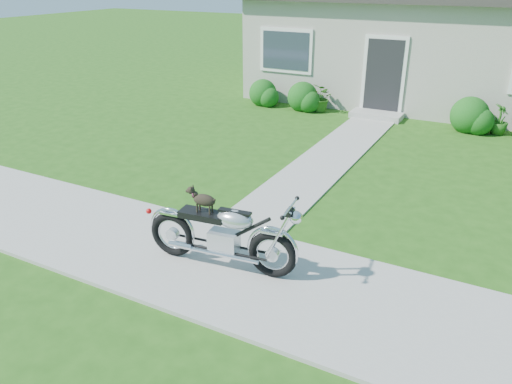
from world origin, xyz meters
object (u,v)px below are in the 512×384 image
house (462,29)px  potted_plant_left (322,98)px  motorcycle_with_dog (223,234)px  potted_plant_right (500,120)px

house → potted_plant_left: bearing=-132.2°
potted_plant_left → motorcycle_with_dog: bearing=-77.5°
potted_plant_left → house: bearing=47.8°
potted_plant_right → motorcycle_with_dog: motorcycle_with_dog is taller
motorcycle_with_dog → potted_plant_right: bearing=65.0°
house → motorcycle_with_dog: bearing=-95.8°
potted_plant_left → motorcycle_with_dog: 8.78m
house → potted_plant_left: house is taller
potted_plant_right → potted_plant_left: bearing=180.0°
house → potted_plant_right: size_ratio=16.43×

